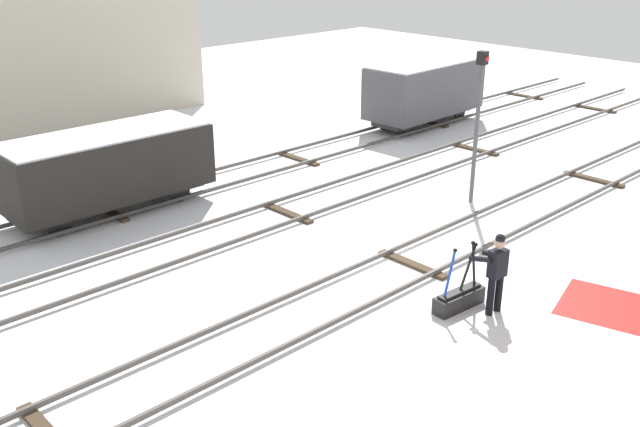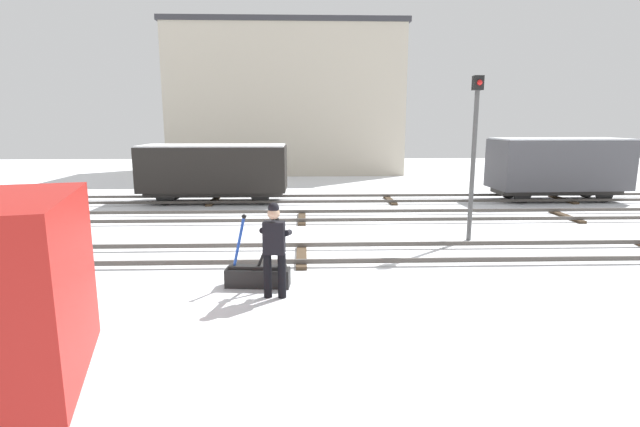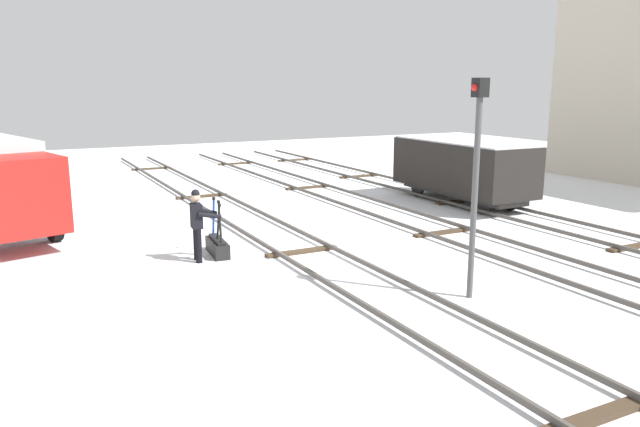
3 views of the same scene
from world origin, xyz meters
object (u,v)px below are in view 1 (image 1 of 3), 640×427
object	(u,v)px
freight_car_near_switch	(107,167)
freight_car_far_end	(425,89)
switch_lever_frame	(459,297)
rail_worker	(496,269)
signal_post	(478,113)

from	to	relation	value
freight_car_near_switch	freight_car_far_end	size ratio (longest dim) A/B	1.07
freight_car_near_switch	freight_car_far_end	distance (m)	13.63
freight_car_near_switch	switch_lever_frame	bearing A→B (deg)	-74.96
rail_worker	freight_car_near_switch	world-z (taller)	freight_car_near_switch
rail_worker	signal_post	world-z (taller)	signal_post
freight_car_far_end	signal_post	bearing A→B (deg)	-133.62
signal_post	rail_worker	bearing A→B (deg)	-140.69
freight_car_far_end	switch_lever_frame	bearing A→B (deg)	-139.99
freight_car_near_switch	rail_worker	bearing A→B (deg)	-73.88
switch_lever_frame	freight_car_far_end	bearing A→B (deg)	47.06
switch_lever_frame	freight_car_near_switch	bearing A→B (deg)	109.83
signal_post	freight_car_near_switch	bearing A→B (deg)	141.06
freight_car_near_switch	freight_car_far_end	xyz separation A→B (m)	(13.63, -0.00, 0.12)
switch_lever_frame	freight_car_near_switch	world-z (taller)	freight_car_near_switch
switch_lever_frame	signal_post	bearing A→B (deg)	38.49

